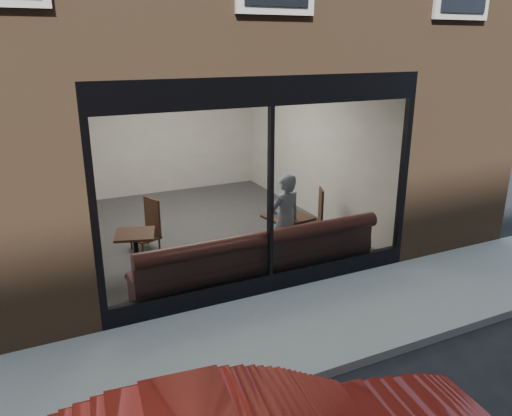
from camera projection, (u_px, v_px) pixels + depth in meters
name	position (u px, v px, depth m)	size (l,w,h in m)	color
ground	(349.00, 365.00, 5.88)	(120.00, 120.00, 0.00)	black
sidewalk_near	(305.00, 324.00, 6.73)	(40.00, 2.00, 0.01)	gray
kerb_near	(352.00, 363.00, 5.81)	(40.00, 0.10, 0.12)	gray
host_building_pier_right	(292.00, 120.00, 13.76)	(2.50, 12.00, 3.20)	brown
host_building_backfill	(131.00, 115.00, 14.77)	(5.00, 6.00, 3.20)	brown
cafe_floor	(203.00, 229.00, 10.14)	(6.00, 6.00, 0.00)	#2D2D30
cafe_ceiling	(197.00, 67.00, 9.15)	(6.00, 6.00, 0.00)	white
cafe_wall_back	(159.00, 130.00, 12.20)	(5.00, 5.00, 0.00)	beige
cafe_wall_left	(64.00, 166.00, 8.61)	(6.00, 6.00, 0.00)	beige
cafe_wall_right	(310.00, 142.00, 10.68)	(6.00, 6.00, 0.00)	beige
storefront_kick	(270.00, 282.00, 7.58)	(5.00, 0.10, 0.30)	black
storefront_header	(271.00, 91.00, 6.69)	(5.00, 0.10, 0.40)	black
storefront_mullion	(270.00, 194.00, 7.14)	(0.06, 0.10, 2.50)	black
storefront_glass	(271.00, 195.00, 7.12)	(4.80, 4.80, 0.00)	white
banquette	(258.00, 268.00, 7.90)	(4.00, 0.55, 0.45)	#351513
person	(285.00, 221.00, 8.26)	(0.59, 0.39, 1.61)	#849DB5
cafe_table_left	(135.00, 234.00, 7.87)	(0.60, 0.60, 0.04)	black
cafe_table_right	(288.00, 217.00, 8.64)	(0.69, 0.69, 0.04)	black
cafe_chair_left	(145.00, 238.00, 9.09)	(0.44, 0.44, 0.04)	black
cafe_chair_right	(310.00, 224.00, 9.79)	(0.39, 0.39, 0.04)	black
wall_poster	(67.00, 172.00, 8.75)	(0.02, 0.58, 0.77)	white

